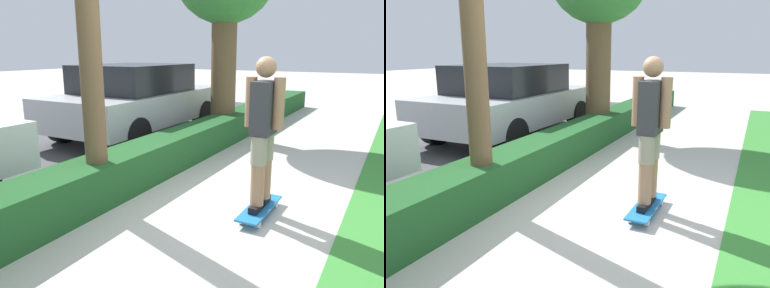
% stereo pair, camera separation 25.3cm
% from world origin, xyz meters
% --- Properties ---
extents(ground_plane, '(60.00, 60.00, 0.00)m').
position_xyz_m(ground_plane, '(0.00, 0.00, 0.00)').
color(ground_plane, '#BCB7AD').
extents(hedge_row, '(17.34, 0.60, 0.50)m').
position_xyz_m(hedge_row, '(0.00, 1.60, 0.25)').
color(hedge_row, '#1E5123').
rests_on(hedge_row, ground_plane).
extents(skateboard, '(0.86, 0.24, 0.10)m').
position_xyz_m(skateboard, '(0.12, -0.20, 0.08)').
color(skateboard, '#1E6BAD').
rests_on(skateboard, ground_plane).
extents(skater_person, '(0.48, 0.41, 1.58)m').
position_xyz_m(skater_person, '(0.12, -0.20, 0.94)').
color(skater_person, black).
rests_on(skater_person, skateboard).
extents(parked_car_middle, '(4.03, 2.01, 1.47)m').
position_xyz_m(parked_car_middle, '(2.70, 3.41, 0.77)').
color(parked_car_middle, '#B7B7BC').
rests_on(parked_car_middle, ground_plane).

